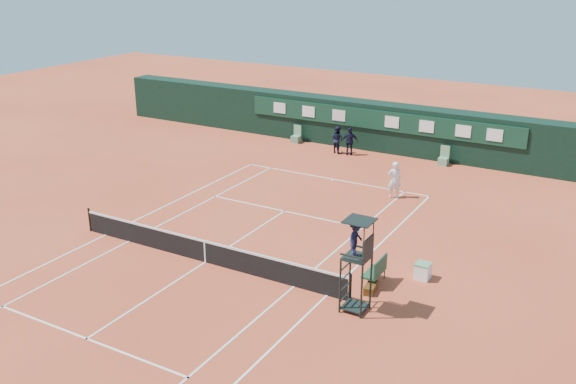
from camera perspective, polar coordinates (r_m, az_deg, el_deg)
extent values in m
plane|color=#C74E2F|center=(26.31, -7.34, -6.21)|extent=(90.00, 90.00, 0.00)
cube|color=silver|center=(35.73, 4.09, 1.14)|extent=(11.05, 0.08, 0.01)
cube|color=white|center=(23.73, 3.48, -9.15)|extent=(0.08, 23.85, 0.01)
cube|color=silver|center=(29.69, -15.88, -3.68)|extent=(0.08, 23.85, 0.01)
cube|color=silver|center=(24.29, 0.55, -8.38)|extent=(0.08, 23.85, 0.01)
cube|color=silver|center=(28.78, -13.95, -4.26)|extent=(0.08, 23.85, 0.01)
cube|color=white|center=(31.17, -0.31, -1.71)|extent=(8.31, 0.08, 0.01)
cube|color=white|center=(22.23, -17.46, -12.34)|extent=(8.31, 0.08, 0.01)
cube|color=silver|center=(26.31, -7.34, -6.20)|extent=(0.08, 12.88, 0.01)
cube|color=silver|center=(35.60, 3.98, 1.07)|extent=(0.08, 0.30, 0.01)
cube|color=black|center=(26.12, -7.39, -5.32)|extent=(12.60, 0.04, 0.90)
cube|color=silver|center=(25.91, -7.43, -4.37)|extent=(12.80, 0.06, 0.08)
cube|color=silver|center=(26.11, -7.39, -5.30)|extent=(0.06, 0.05, 0.92)
cylinder|color=black|center=(23.14, 5.56, -8.50)|extent=(0.10, 0.10, 1.10)
cylinder|color=black|center=(30.10, -17.21, -2.36)|extent=(0.10, 0.10, 1.10)
cube|color=black|center=(41.36, 8.31, 5.77)|extent=(40.00, 1.50, 3.00)
cube|color=#0E3422|center=(40.49, 7.93, 6.36)|extent=(18.00, 0.10, 1.20)
cube|color=white|center=(43.43, -0.75, 7.48)|extent=(0.90, 0.04, 0.70)
cube|color=white|center=(42.38, 1.83, 7.16)|extent=(0.90, 0.04, 0.70)
cube|color=silver|center=(41.43, 4.54, 6.80)|extent=(0.90, 0.04, 0.70)
cube|color=white|center=(40.07, 9.22, 6.15)|extent=(0.90, 0.04, 0.70)
cube|color=white|center=(39.39, 12.22, 5.71)|extent=(0.90, 0.04, 0.70)
cube|color=white|center=(38.81, 15.31, 5.24)|extent=(0.90, 0.04, 0.70)
cube|color=white|center=(38.43, 17.89, 4.83)|extent=(0.90, 0.04, 0.70)
cube|color=#56845F|center=(42.80, 0.71, 4.71)|extent=(0.55, 0.50, 0.46)
cube|color=#5F9267|center=(42.84, 0.86, 5.52)|extent=(0.55, 0.06, 0.70)
cube|color=#5D8F66|center=(39.14, 13.63, 2.66)|extent=(0.55, 0.50, 0.46)
cube|color=#5F9266|center=(39.19, 13.79, 3.53)|extent=(0.55, 0.06, 0.70)
cylinder|color=black|center=(22.25, 4.65, -8.39)|extent=(0.07, 0.07, 2.00)
cylinder|color=black|center=(22.90, 5.51, -7.55)|extent=(0.07, 0.07, 2.00)
cylinder|color=black|center=(21.97, 6.55, -8.86)|extent=(0.07, 0.07, 2.00)
cylinder|color=black|center=(22.62, 7.37, -7.99)|extent=(0.07, 0.07, 2.00)
cube|color=black|center=(21.96, 6.12, -5.80)|extent=(0.85, 0.85, 0.08)
cube|color=black|center=(21.65, 7.13, -5.04)|extent=(0.06, 0.85, 0.80)
cube|color=black|center=(21.52, 5.68, -5.72)|extent=(0.85, 0.05, 0.06)
cube|color=black|center=(22.22, 6.58, -4.89)|extent=(0.85, 0.05, 0.06)
cylinder|color=black|center=(21.12, 6.76, -4.34)|extent=(0.04, 0.04, 1.00)
cylinder|color=black|center=(21.80, 7.59, -3.58)|extent=(0.04, 0.04, 1.00)
cube|color=black|center=(21.38, 6.37, -2.55)|extent=(0.95, 0.95, 0.04)
cube|color=black|center=(22.84, 5.94, -10.07)|extent=(0.80, 0.80, 0.05)
cube|color=black|center=(22.86, 5.04, -9.29)|extent=(0.04, 0.80, 0.04)
cube|color=black|center=(22.67, 5.07, -8.41)|extent=(0.04, 0.80, 0.04)
cube|color=black|center=(22.48, 5.10, -7.51)|extent=(0.04, 0.80, 0.04)
cube|color=black|center=(22.30, 5.13, -6.60)|extent=(0.04, 0.80, 0.04)
imported|color=#191932|center=(21.69, 6.06, -4.16)|extent=(0.47, 0.82, 1.28)
cube|color=#194027|center=(24.52, 7.64, -7.11)|extent=(0.55, 1.20, 0.08)
cube|color=#193F28|center=(24.28, 8.22, -6.50)|extent=(0.06, 1.20, 0.60)
cylinder|color=black|center=(24.25, 6.62, -8.04)|extent=(0.04, 0.04, 0.41)
cylinder|color=black|center=(24.11, 7.59, -8.27)|extent=(0.04, 0.04, 0.41)
cylinder|color=black|center=(25.16, 7.63, -7.00)|extent=(0.04, 0.04, 0.41)
cylinder|color=black|center=(25.02, 8.56, -7.21)|extent=(0.04, 0.04, 0.41)
cube|color=black|center=(24.06, 7.36, -8.47)|extent=(0.46, 0.84, 0.30)
cube|color=white|center=(25.25, 11.90, -6.92)|extent=(0.55, 0.55, 0.60)
cube|color=#5D8F62|center=(25.11, 11.95, -6.27)|extent=(0.57, 0.57, 0.05)
sphere|color=yellow|center=(33.34, 9.25, -0.45)|extent=(0.07, 0.07, 0.07)
imported|color=white|center=(33.10, 9.44, 1.09)|extent=(0.84, 0.77, 1.92)
imported|color=black|center=(40.46, 4.41, 4.67)|extent=(1.01, 0.90, 1.72)
imported|color=black|center=(40.06, 5.52, 4.50)|extent=(1.11, 0.82, 1.75)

